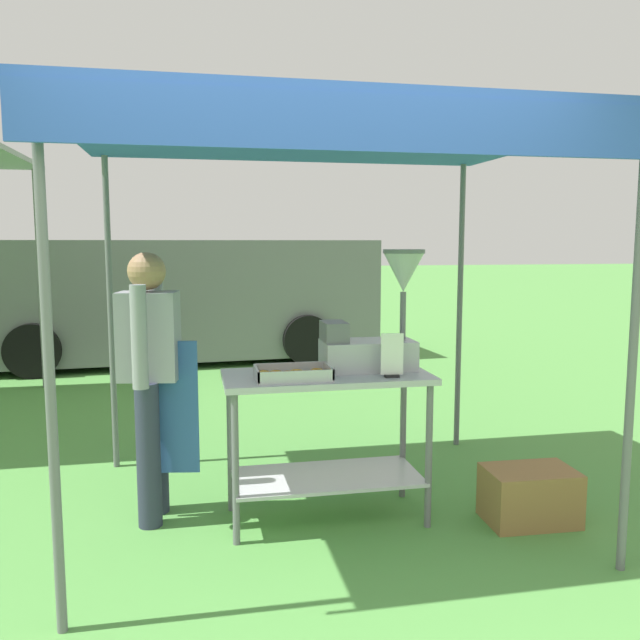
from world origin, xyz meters
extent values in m
plane|color=#519342|center=(0.00, 6.00, 0.00)|extent=(70.00, 70.00, 0.00)
cylinder|color=slate|center=(-1.11, 0.04, 1.14)|extent=(0.04, 0.04, 2.28)
cylinder|color=slate|center=(1.60, 0.04, 1.14)|extent=(0.04, 0.04, 2.28)
cylinder|color=slate|center=(-1.11, 2.14, 1.14)|extent=(0.04, 0.04, 2.28)
cylinder|color=slate|center=(1.60, 2.14, 1.14)|extent=(0.04, 0.04, 2.28)
cube|color=blue|center=(0.25, 1.09, 2.30)|extent=(2.91, 2.30, 0.05)
cube|color=blue|center=(0.25, -0.05, 2.17)|extent=(2.91, 0.02, 0.24)
cube|color=#B7B7BC|center=(0.25, 0.94, 0.88)|extent=(1.22, 0.57, 0.04)
cube|color=#B7B7BC|center=(0.25, 0.94, 0.26)|extent=(1.12, 0.52, 0.02)
cylinder|color=slate|center=(-0.31, 0.71, 0.43)|extent=(0.04, 0.04, 0.86)
cylinder|color=slate|center=(0.81, 0.71, 0.43)|extent=(0.04, 0.04, 0.86)
cylinder|color=slate|center=(-0.31, 1.17, 0.43)|extent=(0.04, 0.04, 0.86)
cylinder|color=slate|center=(0.81, 1.17, 0.43)|extent=(0.04, 0.04, 0.86)
cube|color=#B7B7BC|center=(0.03, 0.83, 0.90)|extent=(0.43, 0.27, 0.01)
cube|color=#B7B7BC|center=(0.03, 0.70, 0.94)|extent=(0.43, 0.01, 0.06)
cube|color=#B7B7BC|center=(0.03, 0.96, 0.94)|extent=(0.43, 0.01, 0.06)
cube|color=#B7B7BC|center=(-0.18, 0.83, 0.94)|extent=(0.01, 0.27, 0.06)
cube|color=#B7B7BC|center=(0.24, 0.83, 0.94)|extent=(0.01, 0.27, 0.06)
torus|color=gold|center=(0.08, 0.78, 0.92)|extent=(0.10, 0.10, 0.02)
torus|color=gold|center=(-0.13, 0.92, 0.92)|extent=(0.08, 0.08, 0.02)
torus|color=gold|center=(-0.08, 0.75, 0.92)|extent=(0.10, 0.10, 0.02)
torus|color=gold|center=(0.18, 0.91, 0.92)|extent=(0.11, 0.11, 0.02)
torus|color=gold|center=(-0.13, 0.79, 0.92)|extent=(0.10, 0.10, 0.02)
torus|color=gold|center=(0.11, 0.86, 0.92)|extent=(0.10, 0.10, 0.02)
torus|color=gold|center=(0.15, 0.76, 0.92)|extent=(0.11, 0.11, 0.02)
torus|color=gold|center=(0.00, 0.87, 0.92)|extent=(0.10, 0.10, 0.02)
torus|color=gold|center=(-0.01, 0.79, 0.92)|extent=(0.10, 0.10, 0.02)
torus|color=gold|center=(-0.07, 0.82, 0.92)|extent=(0.10, 0.10, 0.02)
torus|color=gold|center=(0.17, 0.83, 0.92)|extent=(0.08, 0.08, 0.02)
torus|color=gold|center=(0.06, 0.91, 0.92)|extent=(0.11, 0.11, 0.02)
torus|color=gold|center=(-0.06, 0.91, 0.92)|extent=(0.10, 0.10, 0.02)
cube|color=#B7B7BC|center=(0.52, 1.01, 0.98)|extent=(0.56, 0.28, 0.18)
cube|color=slate|center=(0.31, 1.01, 1.13)|extent=(0.14, 0.22, 0.12)
cylinder|color=slate|center=(0.74, 1.01, 1.22)|extent=(0.04, 0.04, 0.29)
cone|color=#B7B7BC|center=(0.74, 1.01, 1.48)|extent=(0.24, 0.24, 0.23)
cylinder|color=slate|center=(0.74, 1.01, 1.61)|extent=(0.25, 0.25, 0.02)
cube|color=black|center=(0.59, 0.77, 0.90)|extent=(0.08, 0.05, 0.02)
cube|color=white|center=(0.59, 0.77, 1.03)|extent=(0.13, 0.02, 0.24)
cylinder|color=#2D3347|center=(-0.76, 1.24, 0.43)|extent=(0.14, 0.14, 0.86)
cylinder|color=#2D3347|center=(-0.80, 1.04, 0.43)|extent=(0.14, 0.14, 0.86)
cube|color=gray|center=(-0.78, 1.14, 1.12)|extent=(0.37, 0.27, 0.52)
cube|color=#335BA3|center=(-0.66, 1.12, 0.69)|extent=(0.32, 0.07, 0.80)
cylinder|color=gray|center=(-0.74, 1.36, 1.15)|extent=(0.10, 0.10, 0.58)
cylinder|color=gray|center=(-0.82, 0.93, 1.15)|extent=(0.10, 0.10, 0.58)
sphere|color=#A87A56|center=(-0.78, 1.14, 1.50)|extent=(0.22, 0.22, 0.22)
cube|color=olive|center=(1.43, 0.65, 0.16)|extent=(0.54, 0.36, 0.32)
cube|color=slate|center=(-0.78, 6.69, 0.89)|extent=(5.71, 2.24, 1.60)
cube|color=#1E2833|center=(1.40, 6.83, 1.29)|extent=(0.20, 1.62, 0.70)
cylinder|color=black|center=(0.89, 7.73, 0.34)|extent=(0.69, 0.28, 0.68)
cylinder|color=black|center=(1.01, 5.87, 0.34)|extent=(0.69, 0.28, 0.68)
cylinder|color=black|center=(-2.58, 7.51, 0.34)|extent=(0.69, 0.28, 0.68)
cylinder|color=black|center=(-2.46, 5.66, 0.34)|extent=(0.69, 0.28, 0.68)
cylinder|color=slate|center=(-2.21, 5.04, 1.23)|extent=(0.04, 0.04, 2.47)
camera|label=1|loc=(-0.53, -2.72, 1.67)|focal=36.18mm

